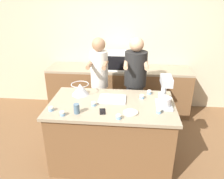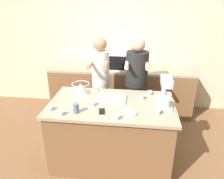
% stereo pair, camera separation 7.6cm
% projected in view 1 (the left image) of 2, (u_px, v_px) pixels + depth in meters
% --- Properties ---
extents(ground_plane, '(16.00, 16.00, 0.00)m').
position_uv_depth(ground_plane, '(112.00, 158.00, 3.27)').
color(ground_plane, brown).
extents(back_wall, '(10.00, 0.06, 2.70)m').
position_uv_depth(back_wall, '(120.00, 43.00, 4.43)').
color(back_wall, beige).
rests_on(back_wall, ground_plane).
extents(island_counter, '(1.67, 0.96, 0.93)m').
position_uv_depth(island_counter, '(112.00, 132.00, 3.09)').
color(island_counter, brown).
rests_on(island_counter, ground_plane).
extents(back_counter, '(2.80, 0.60, 0.92)m').
position_uv_depth(back_counter, '(119.00, 90.00, 4.46)').
color(back_counter, brown).
rests_on(back_counter, ground_plane).
extents(person_left, '(0.31, 0.48, 1.65)m').
position_uv_depth(person_left, '(100.00, 84.00, 3.64)').
color(person_left, brown).
rests_on(person_left, ground_plane).
extents(person_right, '(0.37, 0.52, 1.67)m').
position_uv_depth(person_right, '(135.00, 86.00, 3.60)').
color(person_right, '#232328').
rests_on(person_right, ground_plane).
extents(stand_mixer, '(0.20, 0.30, 0.41)m').
position_uv_depth(stand_mixer, '(165.00, 93.00, 2.77)').
color(stand_mixer, '#B2B7BC').
rests_on(stand_mixer, island_counter).
extents(mixing_bowl, '(0.25, 0.25, 0.16)m').
position_uv_depth(mixing_bowl, '(80.00, 89.00, 3.13)').
color(mixing_bowl, '#BCBCC1').
rests_on(mixing_bowl, island_counter).
extents(baking_tray, '(0.37, 0.27, 0.04)m').
position_uv_depth(baking_tray, '(112.00, 99.00, 2.99)').
color(baking_tray, '#BCBCC1').
rests_on(baking_tray, island_counter).
extents(microwave_oven, '(0.51, 0.39, 0.33)m').
position_uv_depth(microwave_oven, '(118.00, 60.00, 4.21)').
color(microwave_oven, silver).
rests_on(microwave_oven, back_counter).
extents(cell_phone, '(0.09, 0.15, 0.01)m').
position_uv_depth(cell_phone, '(102.00, 111.00, 2.69)').
color(cell_phone, black).
rests_on(cell_phone, island_counter).
extents(drinking_glass, '(0.07, 0.07, 0.12)m').
position_uv_depth(drinking_glass, '(77.00, 109.00, 2.64)').
color(drinking_glass, slate).
rests_on(drinking_glass, island_counter).
extents(small_plate, '(0.18, 0.18, 0.02)m').
position_uv_depth(small_plate, '(131.00, 112.00, 2.66)').
color(small_plate, beige).
rests_on(small_plate, island_counter).
extents(cupcake_0, '(0.07, 0.07, 0.06)m').
position_uv_depth(cupcake_0, '(62.00, 113.00, 2.60)').
color(cupcake_0, '#759EC6').
rests_on(cupcake_0, island_counter).
extents(cupcake_1, '(0.07, 0.07, 0.06)m').
position_uv_depth(cupcake_1, '(94.00, 103.00, 2.83)').
color(cupcake_1, '#759EC6').
rests_on(cupcake_1, island_counter).
extents(cupcake_2, '(0.07, 0.07, 0.06)m').
position_uv_depth(cupcake_2, '(159.00, 111.00, 2.66)').
color(cupcake_2, '#759EC6').
rests_on(cupcake_2, island_counter).
extents(cupcake_3, '(0.07, 0.07, 0.06)m').
position_uv_depth(cupcake_3, '(160.00, 94.00, 3.09)').
color(cupcake_3, '#759EC6').
rests_on(cupcake_3, island_counter).
extents(cupcake_4, '(0.07, 0.07, 0.06)m').
position_uv_depth(cupcake_4, '(119.00, 116.00, 2.53)').
color(cupcake_4, '#759EC6').
rests_on(cupcake_4, island_counter).
extents(cupcake_5, '(0.07, 0.07, 0.06)m').
position_uv_depth(cupcake_5, '(149.00, 92.00, 3.17)').
color(cupcake_5, '#759EC6').
rests_on(cupcake_5, island_counter).
extents(cupcake_6, '(0.07, 0.07, 0.06)m').
position_uv_depth(cupcake_6, '(51.00, 108.00, 2.71)').
color(cupcake_6, '#759EC6').
rests_on(cupcake_6, island_counter).
extents(cupcake_7, '(0.07, 0.07, 0.06)m').
position_uv_depth(cupcake_7, '(142.00, 96.00, 3.03)').
color(cupcake_7, '#759EC6').
rests_on(cupcake_7, island_counter).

